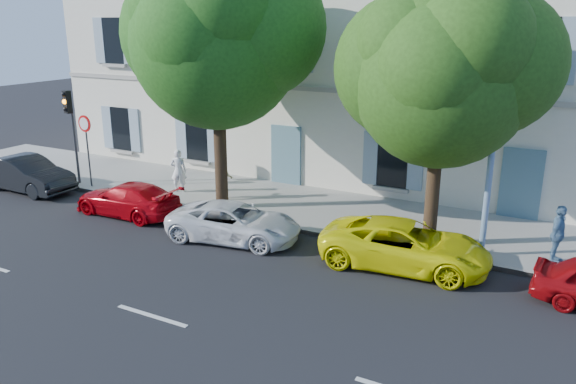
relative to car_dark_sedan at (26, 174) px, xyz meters
The scene contains 16 objects.
ground 11.05m from the car_dark_sedan, ahead, with size 90.00×90.00×0.00m, color black.
sidewalk 11.41m from the car_dark_sedan, 15.98° to the left, with size 36.00×4.50×0.15m, color #A09E96.
kerb 11.01m from the car_dark_sedan, ahead, with size 36.00×0.16×0.16m, color #9E998E.
building 15.07m from the car_dark_sedan, 39.06° to the left, with size 28.00×7.00×12.00m, color silver.
car_dark_sedan is the anchor object (origin of this frame).
car_red_coupe 5.55m from the car_dark_sedan, ahead, with size 1.60×3.95×1.15m, color #BD050E.
car_white_coupe 10.08m from the car_dark_sedan, ahead, with size 1.89×4.10×1.14m, color white.
car_yellow_supercar 15.26m from the car_dark_sedan, ahead, with size 2.11×4.58×1.27m, color #F2EC0A.
tree_left 9.74m from the car_dark_sedan, 11.27° to the left, with size 5.61×5.61×8.69m.
tree_right 16.18m from the car_dark_sedan, ahead, with size 4.85×4.85×7.47m.
traffic_light 2.85m from the car_dark_sedan, 44.64° to the left, with size 0.33×0.42×3.75m.
road_sign 2.88m from the car_dark_sedan, 32.39° to the left, with size 0.66×0.10×2.84m.
street_lamp 17.64m from the car_dark_sedan, ahead, with size 0.30×1.83×8.59m.
pedestrian_a 6.15m from the car_dark_sedan, 22.80° to the left, with size 0.60×0.40×1.65m, color white.
pedestrian_b 8.03m from the car_dark_sedan, 18.19° to the left, with size 0.83×0.65×1.71m, color #CABF81.
pedestrian_c 19.00m from the car_dark_sedan, ahead, with size 0.96×0.40×1.63m, color #54799B.
Camera 1 is at (8.14, -12.66, 6.52)m, focal length 35.00 mm.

